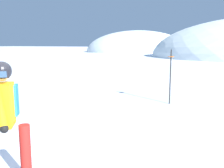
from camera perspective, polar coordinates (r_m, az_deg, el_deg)
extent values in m
ellipsoid|color=white|center=(61.59, 5.61, 7.12)|extent=(24.51, 22.06, 10.06)
cylinder|color=maroon|center=(3.88, -18.68, -14.38)|extent=(0.15, 0.15, 0.82)
cube|color=#F4A314|center=(3.71, -22.90, -4.32)|extent=(0.38, 0.42, 0.58)
cylinder|color=#F4A314|center=(3.93, -22.19, -3.56)|extent=(0.20, 0.18, 0.57)
cylinder|color=#F4A314|center=(3.49, -23.70, -5.17)|extent=(0.20, 0.18, 0.57)
sphere|color=black|center=(4.00, -21.36, -6.99)|extent=(0.11, 0.11, 0.11)
sphere|color=black|center=(3.53, -22.88, -9.18)|extent=(0.11, 0.11, 0.11)
cube|color=teal|center=(3.90, -22.30, -3.37)|extent=(0.33, 0.31, 0.44)
cube|color=teal|center=(4.01, -21.94, -4.19)|extent=(0.20, 0.16, 0.20)
sphere|color=beige|center=(3.64, -23.31, 2.21)|extent=(0.21, 0.21, 0.21)
sphere|color=black|center=(3.64, -23.34, 2.68)|extent=(0.25, 0.25, 0.25)
cube|color=navy|center=(3.52, -23.77, 1.96)|extent=(0.16, 0.12, 0.08)
cylinder|color=black|center=(8.45, 12.85, 1.38)|extent=(0.04, 0.04, 1.72)
cylinder|color=orange|center=(8.39, 13.02, 5.97)|extent=(0.20, 0.20, 0.02)
cone|color=black|center=(8.39, 13.07, 7.47)|extent=(0.04, 0.04, 0.08)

